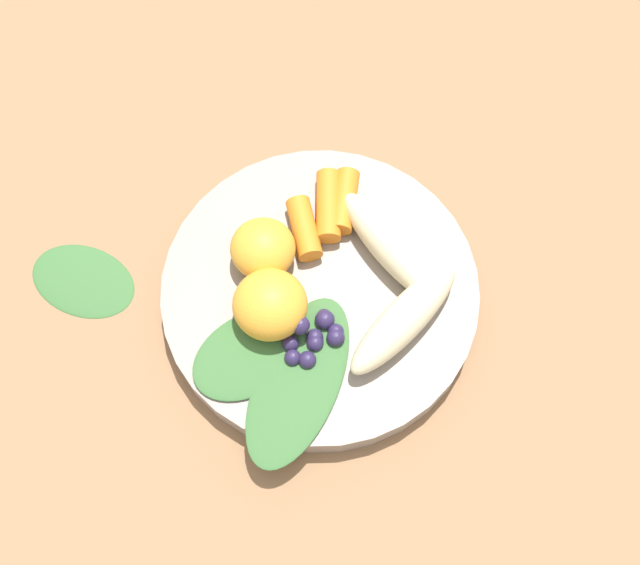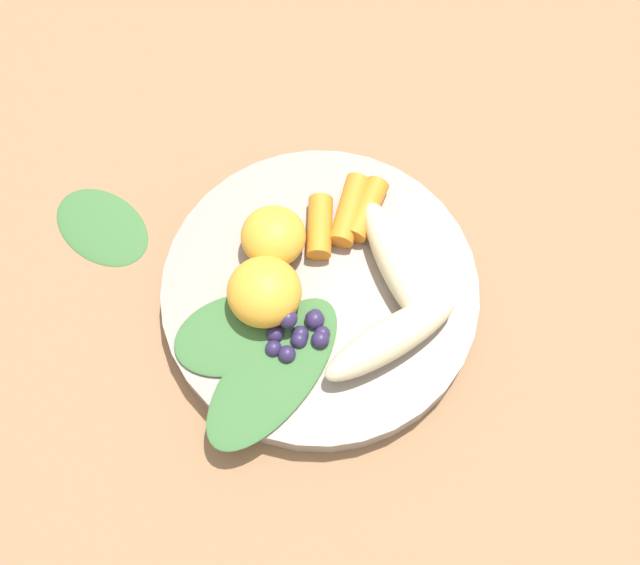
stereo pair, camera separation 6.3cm
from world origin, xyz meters
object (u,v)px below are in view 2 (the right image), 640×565
at_px(bowl, 320,293).
at_px(orange_segment_near, 264,292).
at_px(banana_peeled_right, 391,338).
at_px(banana_peeled_left, 399,265).
at_px(kale_leaf_stray, 101,226).

height_order(bowl, orange_segment_near, orange_segment_near).
xyz_separation_m(banana_peeled_right, orange_segment_near, (-0.10, 0.02, 0.01)).
height_order(banana_peeled_left, banana_peeled_right, same).
height_order(banana_peeled_right, orange_segment_near, orange_segment_near).
xyz_separation_m(bowl, banana_peeled_right, (0.06, -0.04, 0.03)).
xyz_separation_m(bowl, orange_segment_near, (-0.04, -0.02, 0.03)).
bearing_deg(banana_peeled_left, banana_peeled_right, 149.78).
relative_size(bowl, orange_segment_near, 4.41).
bearing_deg(orange_segment_near, banana_peeled_left, 21.55).
bearing_deg(banana_peeled_right, orange_segment_near, 127.69).
xyz_separation_m(bowl, banana_peeled_left, (0.06, 0.02, 0.03)).
bearing_deg(orange_segment_near, kale_leaf_stray, 159.24).
distance_m(bowl, kale_leaf_stray, 0.19).
bearing_deg(kale_leaf_stray, bowl, -160.59).
relative_size(orange_segment_near, kale_leaf_stray, 0.63).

